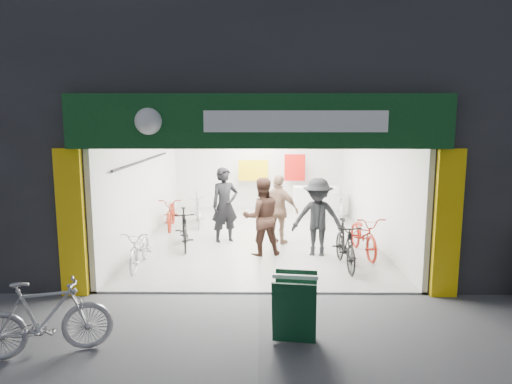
{
  "coord_description": "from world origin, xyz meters",
  "views": [
    {
      "loc": [
        0.01,
        -7.75,
        3.06
      ],
      "look_at": [
        -0.06,
        1.5,
        1.61
      ],
      "focal_mm": 32.0,
      "sensor_mm": 36.0,
      "label": 1
    }
  ],
  "objects_px": {
    "parked_bike": "(44,318)",
    "bike_left_front": "(140,248)",
    "bike_right_front": "(345,245)",
    "sandwich_board": "(295,306)"
  },
  "relations": [
    {
      "from": "parked_bike",
      "to": "bike_left_front",
      "type": "bearing_deg",
      "value": -22.79
    },
    {
      "from": "bike_right_front",
      "to": "parked_bike",
      "type": "distance_m",
      "value": 5.85
    },
    {
      "from": "bike_right_front",
      "to": "sandwich_board",
      "type": "distance_m",
      "value": 3.45
    },
    {
      "from": "bike_left_front",
      "to": "bike_right_front",
      "type": "height_order",
      "value": "bike_right_front"
    },
    {
      "from": "bike_left_front",
      "to": "sandwich_board",
      "type": "relative_size",
      "value": 1.71
    },
    {
      "from": "bike_left_front",
      "to": "bike_right_front",
      "type": "xyz_separation_m",
      "value": [
        4.3,
        -0.04,
        0.09
      ]
    },
    {
      "from": "bike_left_front",
      "to": "parked_bike",
      "type": "bearing_deg",
      "value": -96.16
    },
    {
      "from": "bike_right_front",
      "to": "parked_bike",
      "type": "height_order",
      "value": "parked_bike"
    },
    {
      "from": "bike_left_front",
      "to": "sandwich_board",
      "type": "height_order",
      "value": "sandwich_board"
    },
    {
      "from": "bike_left_front",
      "to": "bike_right_front",
      "type": "bearing_deg",
      "value": -1.94
    }
  ]
}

